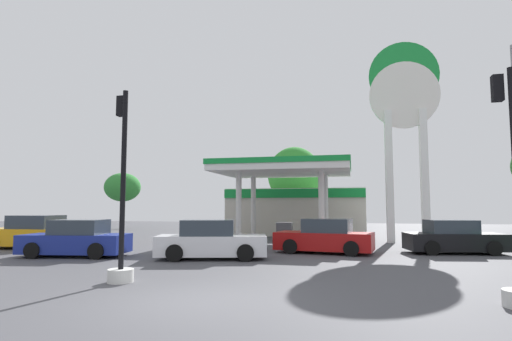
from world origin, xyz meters
TOP-DOWN VIEW (x-y plane):
  - ground_plane at (0.00, 0.00)m, footprint 90.00×90.00m
  - gas_station at (-0.47, 21.82)m, footprint 9.62×13.48m
  - station_pole_sign at (6.52, 16.28)m, footprint 3.90×0.56m
  - car_0 at (-1.91, 7.01)m, footprint 4.52×2.77m
  - car_1 at (2.27, 10.03)m, footprint 4.38×2.35m
  - car_3 at (-7.53, 6.49)m, footprint 4.37×2.38m
  - car_4 at (-11.69, 8.89)m, footprint 4.55×2.20m
  - car_6 at (7.75, 11.15)m, footprint 4.26×2.35m
  - traffic_signal_1 at (-2.61, 1.68)m, footprint 0.69×0.70m
  - tree_0 at (-16.95, 25.57)m, footprint 3.24×3.24m
  - tree_1 at (-1.31, 26.66)m, footprint 4.54×4.54m

SIDE VIEW (x-z plane):
  - ground_plane at x=0.00m, z-range 0.00..0.00m
  - car_6 at x=7.75m, z-range -0.07..1.38m
  - car_3 at x=-7.53m, z-range -0.07..1.42m
  - car_1 at x=2.27m, z-range -0.07..1.42m
  - car_0 at x=-1.91m, z-range -0.07..1.44m
  - car_4 at x=-11.69m, z-range -0.08..1.53m
  - traffic_signal_1 at x=-2.61m, z-range -1.05..4.17m
  - gas_station at x=-0.47m, z-range -0.31..4.32m
  - tree_0 at x=-16.95m, z-range 1.22..6.32m
  - tree_1 at x=-1.31m, z-range 1.14..8.28m
  - station_pole_sign at x=6.52m, z-range 1.52..13.10m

